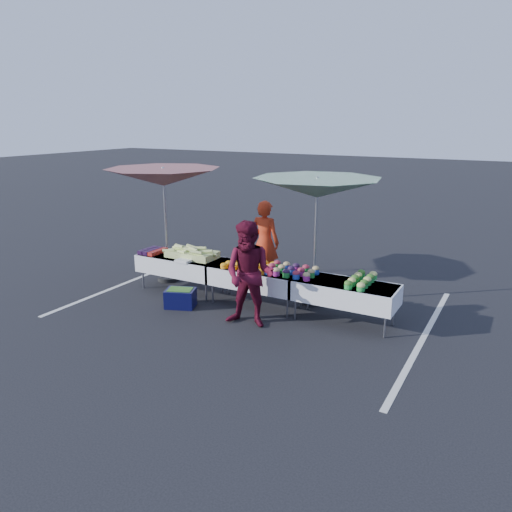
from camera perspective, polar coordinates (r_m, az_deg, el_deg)
The scene contains 17 objects.
ground at distance 9.88m, azimuth -0.00°, elevation -5.60°, with size 80.00×80.00×0.00m, color black.
stripe_left at distance 11.68m, azimuth -13.89°, elevation -2.69°, with size 0.10×5.00×0.00m, color silver.
stripe_right at distance 8.90m, azimuth 18.56°, elevation -8.89°, with size 0.10×5.00×0.00m, color silver.
table_left at distance 10.64m, azimuth -8.52°, elevation -0.91°, with size 1.86×0.81×0.75m.
table_center at distance 9.69m, azimuth -0.00°, elevation -2.38°, with size 1.86×0.81×0.75m.
table_right at distance 9.00m, azimuth 10.10°, elevation -4.04°, with size 1.86×0.81×0.75m.
berry_punnets at distance 10.97m, azimuth -11.70°, elevation 0.56°, with size 0.40×0.54×0.08m.
corn_pile at distance 10.46m, azimuth -7.35°, elevation 0.31°, with size 1.16×0.57×0.26m.
plastic_bags at distance 10.18m, azimuth -8.23°, elevation -0.52°, with size 0.30×0.25×0.05m, color white.
carrot_bowls at distance 9.68m, azimuth -0.81°, elevation -1.04°, with size 0.95×0.69×0.11m.
potato_cups at distance 9.29m, azimuth 4.05°, elevation -1.60°, with size 0.94×0.58×0.16m.
bean_baskets at distance 8.92m, azimuth 11.92°, elevation -2.69°, with size 0.36×0.86×0.15m.
vendor at distance 10.96m, azimuth 1.00°, elevation 1.60°, with size 0.67×0.44×1.85m, color red.
customer at distance 8.64m, azimuth -0.74°, elevation -2.14°, with size 0.91×0.71×1.88m, color #570D21.
umbrella_left at distance 11.03m, azimuth -10.53°, elevation 8.76°, with size 2.53×2.53×2.55m.
umbrella_right at distance 9.52m, azimuth 6.99°, elevation 7.64°, with size 2.91×2.91×2.51m.
storage_bin at distance 9.83m, azimuth -8.63°, elevation -4.73°, with size 0.66×0.58×0.36m.
Camera 1 is at (4.46, -8.07, 3.55)m, focal length 35.00 mm.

